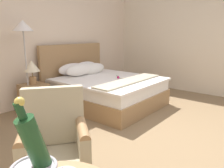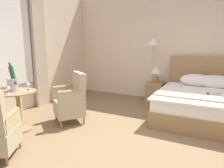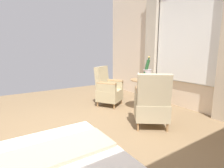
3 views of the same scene
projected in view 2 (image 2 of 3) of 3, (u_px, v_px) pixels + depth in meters
ground_plane at (133, 148)px, 2.98m from camera, size 7.43×7.43×0.00m
wall_headboard_side at (176, 43)px, 5.31m from camera, size 6.05×0.12×3.15m
bed at (203, 102)px, 4.20m from camera, size 1.77×2.10×1.23m
nightstand at (155, 92)px, 5.35m from camera, size 0.45×0.45×0.54m
bedside_lamp at (156, 71)px, 5.24m from camera, size 0.29×0.29×0.44m
floor_lamp_brass at (153, 48)px, 5.18m from camera, size 0.36×0.36×1.69m
side_table_round at (19, 106)px, 3.52m from camera, size 0.65×0.65×0.72m
champagne_bucket at (13, 82)px, 3.46m from camera, size 0.20×0.19×0.52m
wine_glass_near_bucket at (8, 88)px, 3.27m from camera, size 0.07×0.07×0.15m
wine_glass_near_edge at (28, 83)px, 3.57m from camera, size 0.07×0.07×0.16m
snack_plate at (28, 91)px, 3.48m from camera, size 0.15×0.15×0.04m
armchair_by_window at (71, 100)px, 3.93m from camera, size 0.78×0.78×0.99m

